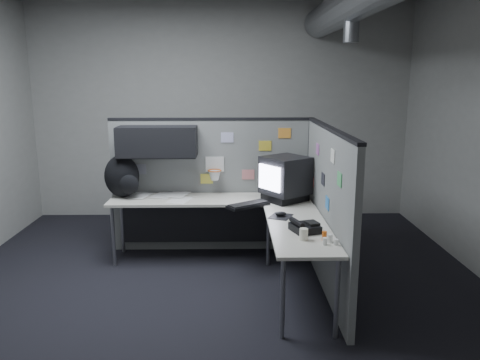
{
  "coord_description": "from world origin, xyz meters",
  "views": [
    {
      "loc": [
        0.15,
        -4.25,
        2.09
      ],
      "look_at": [
        0.24,
        0.35,
        1.08
      ],
      "focal_mm": 35.0,
      "sensor_mm": 36.0,
      "label": 1
    }
  ],
  "objects_px": {
    "desk": "(231,215)",
    "backpack": "(123,177)",
    "monitor": "(285,178)",
    "keyboard": "(248,205)",
    "phone": "(304,227)"
  },
  "relations": [
    {
      "from": "desk",
      "to": "backpack",
      "type": "distance_m",
      "value": 1.35
    },
    {
      "from": "monitor",
      "to": "keyboard",
      "type": "bearing_deg",
      "value": -139.97
    },
    {
      "from": "desk",
      "to": "phone",
      "type": "bearing_deg",
      "value": -54.49
    },
    {
      "from": "backpack",
      "to": "monitor",
      "type": "bearing_deg",
      "value": -25.99
    },
    {
      "from": "monitor",
      "to": "phone",
      "type": "xyz_separation_m",
      "value": [
        0.06,
        -1.09,
        -0.22
      ]
    },
    {
      "from": "monitor",
      "to": "keyboard",
      "type": "height_order",
      "value": "monitor"
    },
    {
      "from": "backpack",
      "to": "phone",
      "type": "bearing_deg",
      "value": -53.99
    },
    {
      "from": "keyboard",
      "to": "backpack",
      "type": "height_order",
      "value": "backpack"
    },
    {
      "from": "keyboard",
      "to": "monitor",
      "type": "bearing_deg",
      "value": 41.23
    },
    {
      "from": "desk",
      "to": "backpack",
      "type": "height_order",
      "value": "backpack"
    },
    {
      "from": "keyboard",
      "to": "backpack",
      "type": "bearing_deg",
      "value": 173.38
    },
    {
      "from": "keyboard",
      "to": "backpack",
      "type": "xyz_separation_m",
      "value": [
        -1.44,
        0.44,
        0.22
      ]
    },
    {
      "from": "phone",
      "to": "keyboard",
      "type": "bearing_deg",
      "value": 110.46
    },
    {
      "from": "desk",
      "to": "phone",
      "type": "xyz_separation_m",
      "value": [
        0.66,
        -0.93,
        0.16
      ]
    },
    {
      "from": "desk",
      "to": "monitor",
      "type": "height_order",
      "value": "monitor"
    }
  ]
}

